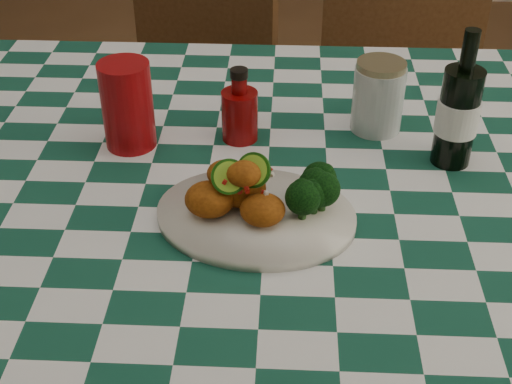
# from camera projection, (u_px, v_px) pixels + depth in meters

# --- Properties ---
(dining_table) EXTENTS (1.66, 1.06, 0.79)m
(dining_table) POSITION_uv_depth(u_px,v_px,m) (266.00, 325.00, 1.47)
(dining_table) COLOR #134634
(dining_table) RESTS_ON ground
(plate) EXTENTS (0.34, 0.28, 0.02)m
(plate) POSITION_uv_depth(u_px,v_px,m) (256.00, 216.00, 1.11)
(plate) COLOR silver
(plate) RESTS_ON dining_table
(fried_chicken_pile) EXTENTS (0.14, 0.11, 0.09)m
(fried_chicken_pile) POSITION_uv_depth(u_px,v_px,m) (244.00, 187.00, 1.08)
(fried_chicken_pile) COLOR #9A4B0E
(fried_chicken_pile) RESTS_ON plate
(broccoli_side) EXTENTS (0.08, 0.08, 0.06)m
(broccoli_side) POSITION_uv_depth(u_px,v_px,m) (306.00, 192.00, 1.10)
(broccoli_side) COLOR black
(broccoli_side) RESTS_ON plate
(red_tumbler) EXTENTS (0.11, 0.11, 0.16)m
(red_tumbler) POSITION_uv_depth(u_px,v_px,m) (127.00, 105.00, 1.26)
(red_tumbler) COLOR maroon
(red_tumbler) RESTS_ON dining_table
(ketchup_bottle) EXTENTS (0.08, 0.08, 0.14)m
(ketchup_bottle) POSITION_uv_depth(u_px,v_px,m) (240.00, 105.00, 1.28)
(ketchup_bottle) COLOR #6D0505
(ketchup_bottle) RESTS_ON dining_table
(mason_jar) EXTENTS (0.11, 0.11, 0.14)m
(mason_jar) POSITION_uv_depth(u_px,v_px,m) (378.00, 96.00, 1.31)
(mason_jar) COLOR #B2BCBA
(mason_jar) RESTS_ON dining_table
(beer_bottle) EXTENTS (0.07, 0.07, 0.24)m
(beer_bottle) POSITION_uv_depth(u_px,v_px,m) (461.00, 99.00, 1.19)
(beer_bottle) COLOR black
(beer_bottle) RESTS_ON dining_table
(wooden_chair_left) EXTENTS (0.56, 0.57, 0.94)m
(wooden_chair_left) POSITION_uv_depth(u_px,v_px,m) (177.00, 126.00, 1.99)
(wooden_chair_left) COLOR #472814
(wooden_chair_left) RESTS_ON ground
(wooden_chair_right) EXTENTS (0.49, 0.51, 1.02)m
(wooden_chair_right) POSITION_uv_depth(u_px,v_px,m) (401.00, 111.00, 1.98)
(wooden_chair_right) COLOR #472814
(wooden_chair_right) RESTS_ON ground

